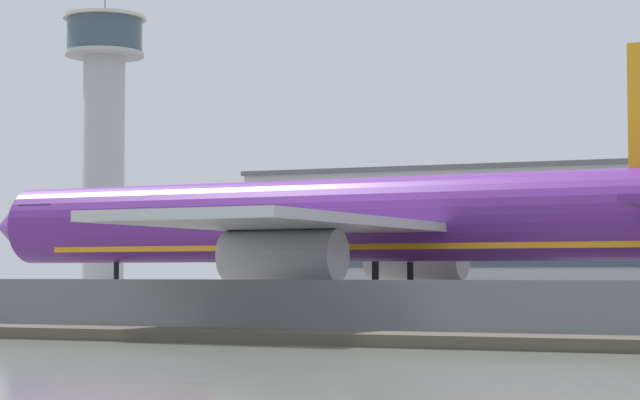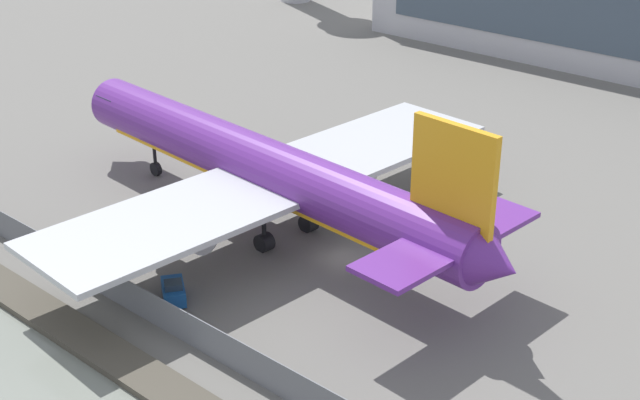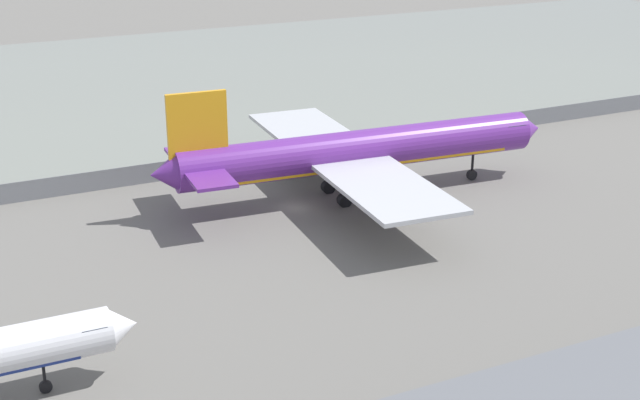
{
  "view_description": "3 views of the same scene",
  "coord_description": "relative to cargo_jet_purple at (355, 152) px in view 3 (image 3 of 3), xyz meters",
  "views": [
    {
      "loc": [
        17.03,
        -66.5,
        2.84
      ],
      "look_at": [
        -10.57,
        0.9,
        7.09
      ],
      "focal_mm": 70.0,
      "sensor_mm": 36.0,
      "label": 1
    },
    {
      "loc": [
        40.11,
        -47.94,
        34.7
      ],
      "look_at": [
        -2.56,
        0.25,
        4.34
      ],
      "focal_mm": 50.0,
      "sensor_mm": 36.0,
      "label": 2
    },
    {
      "loc": [
        39.84,
        88.77,
        37.67
      ],
      "look_at": [
        -0.82,
        4.93,
        2.49
      ],
      "focal_mm": 50.0,
      "sensor_mm": 36.0,
      "label": 3
    }
  ],
  "objects": [
    {
      "name": "perimeter_fence",
      "position": [
        7.96,
        -15.68,
        -4.36
      ],
      "size": [
        280.0,
        0.1,
        2.53
      ],
      "color": "slate",
      "rests_on": "ground"
    },
    {
      "name": "ground_plane",
      "position": [
        7.96,
        0.32,
        -5.63
      ],
      "size": [
        500.0,
        500.0,
        0.0
      ],
      "primitive_type": "plane",
      "color": "#66635E"
    },
    {
      "name": "baggage_tug",
      "position": [
        2.8,
        -12.7,
        -4.82
      ],
      "size": [
        3.54,
        3.14,
        1.8
      ],
      "color": "#19519E",
      "rests_on": "ground"
    },
    {
      "name": "cargo_jet_purple",
      "position": [
        0.0,
        0.0,
        0.0
      ],
      "size": [
        50.62,
        43.52,
        14.75
      ],
      "color": "#602889",
      "rests_on": "ground"
    },
    {
      "name": "waterfront_lagoon",
      "position": [
        7.96,
        -70.68,
        -5.62
      ],
      "size": [
        320.0,
        98.0,
        0.01
      ],
      "color": "gray",
      "rests_on": "ground"
    },
    {
      "name": "shoreline_seawall",
      "position": [
        7.96,
        -20.18,
        -5.38
      ],
      "size": [
        320.0,
        3.0,
        0.5
      ],
      "color": "#474238",
      "rests_on": "ground"
    }
  ]
}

